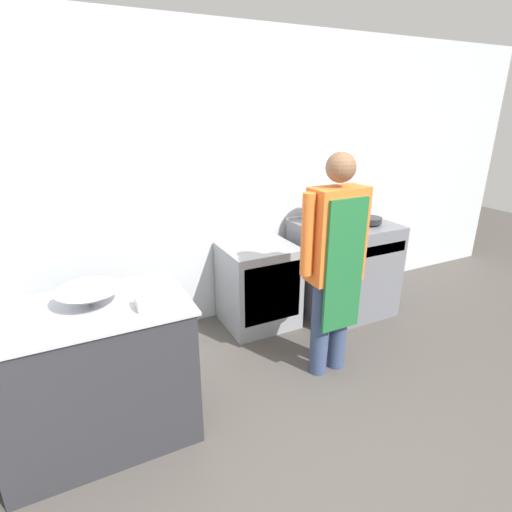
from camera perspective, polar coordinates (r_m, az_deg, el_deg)
name	(u,v)px	position (r m, az deg, el deg)	size (l,w,h in m)	color
ground_plane	(329,463)	(2.74, 10.42, -27.11)	(14.00, 14.00, 0.00)	#4C4742
wall_back	(204,184)	(3.73, -7.40, 10.12)	(8.00, 0.05, 2.70)	silver
prep_counter	(98,375)	(2.73, -21.64, -15.57)	(1.14, 0.69, 0.93)	#2D2D33
stove	(343,267)	(4.18, 12.26, -1.61)	(0.89, 0.79, 0.96)	slate
fridge_unit	(258,285)	(3.85, 0.35, -4.23)	(0.67, 0.59, 0.80)	#93999E
person_cook	(335,257)	(2.99, 11.22, -0.15)	(0.58, 0.24, 1.73)	#38476B
mixing_bowl	(89,297)	(2.51, -22.69, -5.40)	(0.37, 0.37, 0.10)	#B2B5BC
plastic_tub	(147,302)	(2.37, -15.34, -6.40)	(0.12, 0.12, 0.07)	silver
stock_pot	(322,207)	(3.98, 9.40, 6.97)	(0.31, 0.31, 0.28)	#B2B5BC
saute_pan	(370,220)	(4.04, 16.00, 4.96)	(0.22, 0.22, 0.05)	#262628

